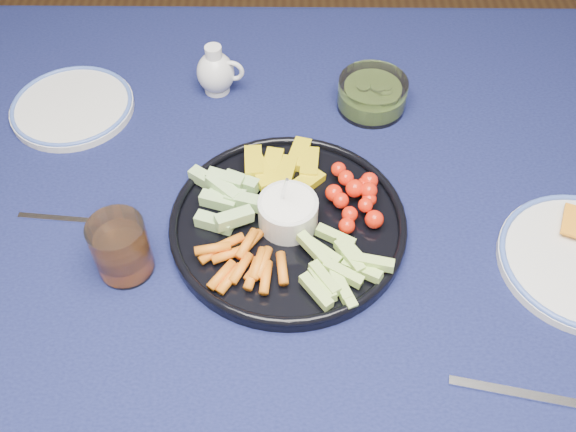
{
  "coord_description": "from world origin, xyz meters",
  "views": [
    {
      "loc": [
        -0.05,
        -0.54,
        1.44
      ],
      "look_at": [
        -0.05,
        -0.0,
        0.77
      ],
      "focal_mm": 40.0,
      "sensor_mm": 36.0,
      "label": 1
    }
  ],
  "objects_px": {
    "crudite_platter": "(286,221)",
    "side_plate_extra": "(72,106)",
    "dining_table": "(324,265)",
    "creamer_pitcher": "(216,72)",
    "pickle_bowl": "(372,95)",
    "juice_tumbler": "(122,250)"
  },
  "relations": [
    {
      "from": "crudite_platter",
      "to": "side_plate_extra",
      "type": "bearing_deg",
      "value": 145.35
    },
    {
      "from": "dining_table",
      "to": "creamer_pitcher",
      "type": "bearing_deg",
      "value": 120.82
    },
    {
      "from": "crudite_platter",
      "to": "side_plate_extra",
      "type": "distance_m",
      "value": 0.42
    },
    {
      "from": "crudite_platter",
      "to": "creamer_pitcher",
      "type": "relative_size",
      "value": 3.78
    },
    {
      "from": "pickle_bowl",
      "to": "dining_table",
      "type": "bearing_deg",
      "value": -107.16
    },
    {
      "from": "side_plate_extra",
      "to": "creamer_pitcher",
      "type": "bearing_deg",
      "value": 12.98
    },
    {
      "from": "dining_table",
      "to": "juice_tumbler",
      "type": "height_order",
      "value": "juice_tumbler"
    },
    {
      "from": "dining_table",
      "to": "pickle_bowl",
      "type": "bearing_deg",
      "value": 72.84
    },
    {
      "from": "dining_table",
      "to": "creamer_pitcher",
      "type": "distance_m",
      "value": 0.36
    },
    {
      "from": "dining_table",
      "to": "side_plate_extra",
      "type": "height_order",
      "value": "side_plate_extra"
    },
    {
      "from": "crudite_platter",
      "to": "creamer_pitcher",
      "type": "xyz_separation_m",
      "value": [
        -0.12,
        0.29,
        0.02
      ]
    },
    {
      "from": "juice_tumbler",
      "to": "side_plate_extra",
      "type": "xyz_separation_m",
      "value": [
        -0.14,
        0.31,
        -0.03
      ]
    },
    {
      "from": "juice_tumbler",
      "to": "side_plate_extra",
      "type": "bearing_deg",
      "value": 114.43
    },
    {
      "from": "pickle_bowl",
      "to": "crudite_platter",
      "type": "bearing_deg",
      "value": -117.82
    },
    {
      "from": "creamer_pitcher",
      "to": "crudite_platter",
      "type": "bearing_deg",
      "value": -68.17
    },
    {
      "from": "dining_table",
      "to": "juice_tumbler",
      "type": "bearing_deg",
      "value": -165.7
    },
    {
      "from": "crudite_platter",
      "to": "creamer_pitcher",
      "type": "distance_m",
      "value": 0.32
    },
    {
      "from": "creamer_pitcher",
      "to": "side_plate_extra",
      "type": "xyz_separation_m",
      "value": [
        -0.23,
        -0.05,
        -0.03
      ]
    },
    {
      "from": "dining_table",
      "to": "crudite_platter",
      "type": "bearing_deg",
      "value": -178.01
    },
    {
      "from": "side_plate_extra",
      "to": "juice_tumbler",
      "type": "bearing_deg",
      "value": -65.57
    },
    {
      "from": "creamer_pitcher",
      "to": "pickle_bowl",
      "type": "distance_m",
      "value": 0.25
    },
    {
      "from": "dining_table",
      "to": "side_plate_extra",
      "type": "distance_m",
      "value": 0.48
    }
  ]
}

